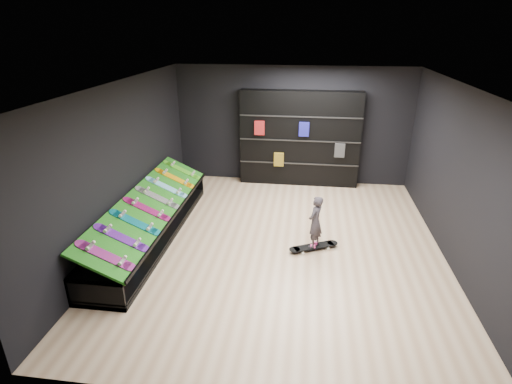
# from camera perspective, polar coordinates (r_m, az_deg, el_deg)

# --- Properties ---
(floor) EXTENTS (6.00, 7.00, 0.01)m
(floor) POSITION_cam_1_polar(r_m,az_deg,el_deg) (7.75, 3.50, -7.59)
(floor) COLOR #CAAC89
(floor) RESTS_ON ground
(ceiling) EXTENTS (6.00, 7.00, 0.01)m
(ceiling) POSITION_cam_1_polar(r_m,az_deg,el_deg) (6.75, 4.13, 14.94)
(ceiling) COLOR white
(ceiling) RESTS_ON ground
(wall_back) EXTENTS (6.00, 0.02, 3.00)m
(wall_back) POSITION_cam_1_polar(r_m,az_deg,el_deg) (10.46, 5.19, 9.39)
(wall_back) COLOR black
(wall_back) RESTS_ON ground
(wall_front) EXTENTS (6.00, 0.02, 3.00)m
(wall_front) POSITION_cam_1_polar(r_m,az_deg,el_deg) (4.01, 0.06, -14.31)
(wall_front) COLOR black
(wall_front) RESTS_ON ground
(wall_left) EXTENTS (0.02, 7.00, 3.00)m
(wall_left) POSITION_cam_1_polar(r_m,az_deg,el_deg) (7.88, -18.58, 3.73)
(wall_left) COLOR black
(wall_left) RESTS_ON ground
(wall_right) EXTENTS (0.02, 7.00, 3.00)m
(wall_right) POSITION_cam_1_polar(r_m,az_deg,el_deg) (7.55, 27.13, 1.54)
(wall_right) COLOR black
(wall_right) RESTS_ON ground
(display_rack) EXTENTS (0.90, 4.50, 0.50)m
(display_rack) POSITION_cam_1_polar(r_m,az_deg,el_deg) (8.17, -14.63, -4.65)
(display_rack) COLOR black
(display_rack) RESTS_ON ground
(turf_ramp) EXTENTS (0.92, 4.50, 0.46)m
(turf_ramp) POSITION_cam_1_polar(r_m,az_deg,el_deg) (7.96, -14.63, -1.73)
(turf_ramp) COLOR #155C0E
(turf_ramp) RESTS_ON display_rack
(back_shelving) EXTENTS (3.03, 0.35, 2.43)m
(back_shelving) POSITION_cam_1_polar(r_m,az_deg,el_deg) (10.35, 6.26, 7.57)
(back_shelving) COLOR black
(back_shelving) RESTS_ON ground
(floor_skateboard) EXTENTS (0.98, 0.62, 0.09)m
(floor_skateboard) POSITION_cam_1_polar(r_m,az_deg,el_deg) (7.65, 8.23, -7.91)
(floor_skateboard) COLOR black
(floor_skateboard) RESTS_ON ground
(child) EXTENTS (0.24, 0.27, 0.60)m
(child) POSITION_cam_1_polar(r_m,az_deg,el_deg) (7.48, 8.38, -5.60)
(child) COLOR black
(child) RESTS_ON floor_skateboard
(display_board_0) EXTENTS (0.93, 0.22, 0.50)m
(display_board_0) POSITION_cam_1_polar(r_m,az_deg,el_deg) (6.43, -20.70, -8.48)
(display_board_0) COLOR #2626BF
(display_board_0) RESTS_ON turf_ramp
(display_board_1) EXTENTS (0.93, 0.22, 0.50)m
(display_board_1) POSITION_cam_1_polar(r_m,az_deg,el_deg) (6.84, -18.66, -6.20)
(display_board_1) COLOR purple
(display_board_1) RESTS_ON turf_ramp
(display_board_2) EXTENTS (0.93, 0.22, 0.50)m
(display_board_2) POSITION_cam_1_polar(r_m,az_deg,el_deg) (7.27, -16.86, -4.17)
(display_board_2) COLOR #0C8C99
(display_board_2) RESTS_ON turf_ramp
(display_board_3) EXTENTS (0.93, 0.22, 0.50)m
(display_board_3) POSITION_cam_1_polar(r_m,az_deg,el_deg) (7.72, -15.28, -2.38)
(display_board_3) COLOR #E5198C
(display_board_3) RESTS_ON turf_ramp
(display_board_4) EXTENTS (0.93, 0.22, 0.50)m
(display_board_4) POSITION_cam_1_polar(r_m,az_deg,el_deg) (8.17, -13.88, -0.78)
(display_board_4) COLOR black
(display_board_4) RESTS_ON turf_ramp
(display_board_5) EXTENTS (0.93, 0.22, 0.50)m
(display_board_5) POSITION_cam_1_polar(r_m,az_deg,el_deg) (8.64, -12.63, 0.65)
(display_board_5) COLOR #0CB2E5
(display_board_5) RESTS_ON turf_ramp
(display_board_6) EXTENTS (0.93, 0.22, 0.50)m
(display_board_6) POSITION_cam_1_polar(r_m,az_deg,el_deg) (9.11, -11.50, 1.94)
(display_board_6) COLOR yellow
(display_board_6) RESTS_ON turf_ramp
(display_board_7) EXTENTS (0.93, 0.22, 0.50)m
(display_board_7) POSITION_cam_1_polar(r_m,az_deg,el_deg) (9.59, -10.49, 3.09)
(display_board_7) COLOR green
(display_board_7) RESTS_ON turf_ramp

